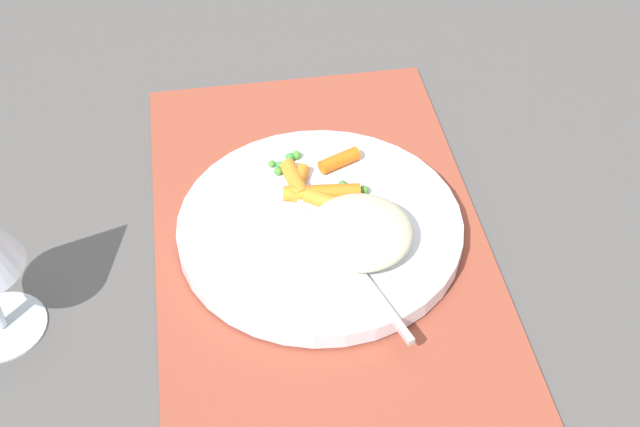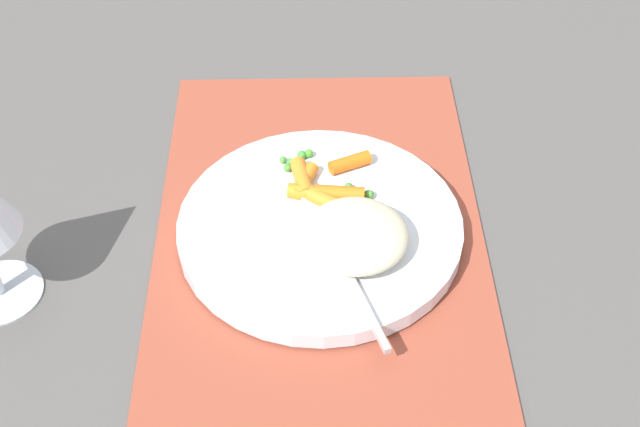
{
  "view_description": "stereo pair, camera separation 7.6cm",
  "coord_description": "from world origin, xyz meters",
  "px_view_note": "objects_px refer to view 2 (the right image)",
  "views": [
    {
      "loc": [
        -0.55,
        0.09,
        0.59
      ],
      "look_at": [
        0.0,
        0.0,
        0.03
      ],
      "focal_mm": 48.41,
      "sensor_mm": 36.0,
      "label": 1
    },
    {
      "loc": [
        -0.56,
        0.01,
        0.59
      ],
      "look_at": [
        0.0,
        0.0,
        0.03
      ],
      "focal_mm": 48.41,
      "sensor_mm": 36.0,
      "label": 2
    }
  ],
  "objects_px": {
    "rice_mound": "(355,235)",
    "carrot_portion": "(323,186)",
    "fork": "(332,241)",
    "plate": "(320,227)"
  },
  "relations": [
    {
      "from": "plate",
      "to": "rice_mound",
      "type": "distance_m",
      "value": 0.05
    },
    {
      "from": "plate",
      "to": "fork",
      "type": "height_order",
      "value": "fork"
    },
    {
      "from": "rice_mound",
      "to": "fork",
      "type": "relative_size",
      "value": 0.46
    },
    {
      "from": "carrot_portion",
      "to": "rice_mound",
      "type": "bearing_deg",
      "value": -160.14
    },
    {
      "from": "rice_mound",
      "to": "fork",
      "type": "xyz_separation_m",
      "value": [
        0.01,
        0.02,
        -0.01
      ]
    },
    {
      "from": "rice_mound",
      "to": "carrot_portion",
      "type": "bearing_deg",
      "value": 19.86
    },
    {
      "from": "carrot_portion",
      "to": "plate",
      "type": "bearing_deg",
      "value": 174.74
    },
    {
      "from": "fork",
      "to": "rice_mound",
      "type": "bearing_deg",
      "value": -105.06
    },
    {
      "from": "plate",
      "to": "carrot_portion",
      "type": "distance_m",
      "value": 0.04
    },
    {
      "from": "carrot_portion",
      "to": "fork",
      "type": "distance_m",
      "value": 0.07
    }
  ]
}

